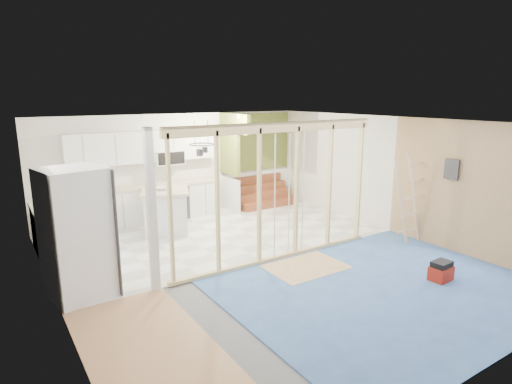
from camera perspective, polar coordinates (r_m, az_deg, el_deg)
room at (r=7.68m, az=1.17°, el=-0.42°), size 7.01×8.01×2.61m
floor_overlays at (r=8.16m, az=1.32°, el=-9.13°), size 7.00×8.00×0.03m
stud_frame at (r=7.50m, az=-0.18°, el=1.42°), size 4.66×0.14×2.60m
base_cabinets at (r=10.22m, az=-17.25°, el=-2.45°), size 4.45×2.24×0.93m
upper_cabinets at (r=10.61m, az=-14.43°, el=5.74°), size 3.60×0.41×0.85m
green_partition at (r=11.84m, az=-0.63°, el=2.56°), size 2.25×1.51×2.60m
pot_rack at (r=9.02m, az=-7.25°, el=5.97°), size 0.52×0.52×0.72m
sheathing_panel at (r=8.93m, az=27.81°, el=-0.04°), size 0.02×4.00×2.60m
electrical_panel at (r=9.12m, az=24.62°, el=2.77°), size 0.04×0.30×0.40m
ceiling_light at (r=10.76m, az=-1.67°, el=10.08°), size 0.32×0.32×0.08m
fridge at (r=7.02m, az=-22.72°, el=-5.18°), size 1.03×1.00×2.02m
island at (r=9.83m, az=-11.91°, el=-2.56°), size 1.32×1.32×1.00m
bowl at (r=9.71m, az=-12.36°, el=0.48°), size 0.35×0.35×0.07m
soap_bottle_a at (r=10.31m, az=-22.91°, el=0.67°), size 0.13×0.13×0.27m
soap_bottle_b at (r=10.93m, az=-11.03°, el=1.94°), size 0.12×0.12×0.21m
toolbox at (r=7.92m, az=23.44°, el=-9.72°), size 0.39×0.30×0.35m
ladder at (r=9.41m, az=19.75°, el=-0.85°), size 0.98×0.22×1.86m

